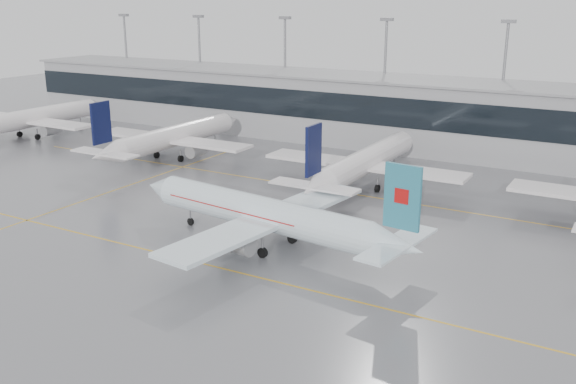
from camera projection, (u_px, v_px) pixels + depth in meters
The scene contains 12 objects.
ground at pixel (228, 270), 64.05m from camera, with size 320.00×320.00×0.00m, color slate.
taxi_line_main at pixel (228, 270), 64.05m from camera, with size 120.00×0.25×0.01m, color gold.
taxi_line_north at pixel (353, 194), 88.93m from camera, with size 120.00×0.25×0.01m, color gold.
taxi_line_cross at pixel (115, 190), 90.84m from camera, with size 0.25×60.00×0.01m, color gold.
terminal at pixel (429, 116), 113.74m from camera, with size 180.00×15.00×12.00m, color #969599.
terminal_glass at pixel (415, 114), 107.04m from camera, with size 180.00×0.20×5.00m, color black.
terminal_roof at pixel (431, 81), 111.95m from camera, with size 182.00×16.00×0.40m, color gray.
light_masts at pixel (442, 71), 116.59m from camera, with size 156.40×1.00×22.60m.
air_canada_jet at pixel (269, 215), 68.72m from camera, with size 37.19×30.10×11.74m.
parked_jet_a at pixel (32, 118), 124.40m from camera, with size 29.64×36.96×11.72m.
parked_jet_b at pixel (172, 137), 107.66m from camera, with size 29.64×36.96×11.72m.
parked_jet_c at pixel (364, 162), 90.92m from camera, with size 29.64×36.96×11.72m.
Camera 1 is at (34.70, -48.18, 25.96)m, focal length 40.00 mm.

